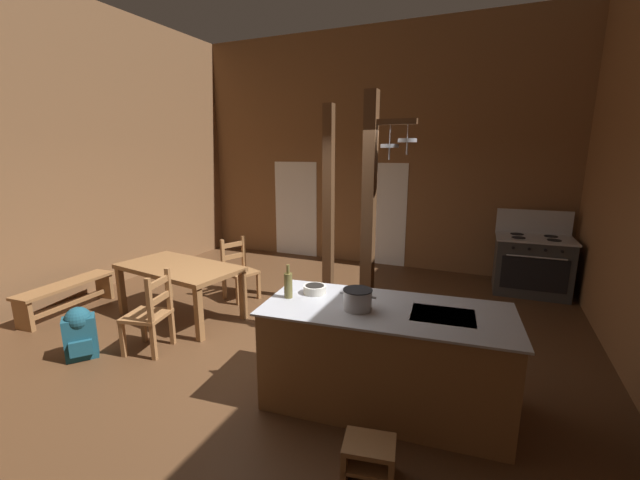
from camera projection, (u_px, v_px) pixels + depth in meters
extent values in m
cube|color=#4C301C|center=(270.00, 349.00, 4.76)|extent=(8.11, 8.73, 0.10)
cube|color=brown|center=(371.00, 150.00, 7.87)|extent=(8.11, 0.14, 4.58)
cube|color=brown|center=(41.00, 150.00, 5.69)|extent=(0.14, 8.73, 4.58)
cube|color=white|center=(296.00, 209.00, 8.71)|extent=(1.00, 0.01, 2.05)
cube|color=white|center=(385.00, 215.00, 7.94)|extent=(0.84, 0.01, 2.05)
cube|color=brown|center=(385.00, 358.00, 3.57)|extent=(2.18, 1.09, 0.91)
cube|color=#A8AAB2|center=(387.00, 309.00, 3.47)|extent=(2.24, 1.16, 0.02)
cube|color=black|center=(443.00, 315.00, 3.32)|extent=(0.56, 0.45, 0.00)
cube|color=black|center=(390.00, 373.00, 4.06)|extent=(1.99, 0.23, 0.10)
cube|color=#313131|center=(531.00, 266.00, 6.43)|extent=(1.12, 0.79, 0.90)
cube|color=black|center=(534.00, 275.00, 6.09)|extent=(0.93, 0.04, 0.52)
cylinder|color=#A8AAB2|center=(536.00, 257.00, 6.01)|extent=(0.83, 0.05, 0.02)
cube|color=#A8AAB2|center=(535.00, 238.00, 6.33)|extent=(1.16, 0.83, 0.03)
cube|color=#A8AAB2|center=(534.00, 222.00, 6.61)|extent=(1.14, 0.08, 0.40)
cylinder|color=black|center=(554.00, 240.00, 6.10)|extent=(0.21, 0.21, 0.01)
cylinder|color=black|center=(519.00, 238.00, 6.28)|extent=(0.21, 0.21, 0.01)
cylinder|color=black|center=(551.00, 236.00, 6.38)|extent=(0.21, 0.21, 0.01)
cylinder|color=black|center=(517.00, 234.00, 6.55)|extent=(0.21, 0.21, 0.01)
cylinder|color=black|center=(562.00, 252.00, 5.87)|extent=(0.04, 0.03, 0.04)
cylinder|color=black|center=(546.00, 250.00, 5.95)|extent=(0.04, 0.03, 0.04)
cylinder|color=black|center=(529.00, 249.00, 6.03)|extent=(0.04, 0.03, 0.04)
cylinder|color=black|center=(513.00, 248.00, 6.11)|extent=(0.04, 0.03, 0.04)
cube|color=brown|center=(368.00, 223.00, 4.60)|extent=(0.14, 0.14, 2.93)
cube|color=brown|center=(390.00, 122.00, 4.27)|extent=(0.57, 0.09, 0.06)
cylinder|color=#A8AAB2|center=(390.00, 133.00, 4.29)|extent=(0.01, 0.01, 0.23)
cylinder|color=#A8AAB2|center=(390.00, 146.00, 4.32)|extent=(0.20, 0.20, 0.04)
cylinder|color=#A8AAB2|center=(389.00, 153.00, 4.34)|extent=(0.02, 0.02, 0.14)
cylinder|color=#A8AAB2|center=(408.00, 130.00, 4.21)|extent=(0.01, 0.01, 0.18)
cylinder|color=#A8AAB2|center=(407.00, 140.00, 4.23)|extent=(0.20, 0.20, 0.04)
cylinder|color=#A8AAB2|center=(407.00, 148.00, 4.25)|extent=(0.02, 0.02, 0.14)
cube|color=brown|center=(328.00, 207.00, 5.85)|extent=(0.14, 0.14, 2.93)
cube|color=olive|center=(369.00, 445.00, 2.75)|extent=(0.40, 0.34, 0.04)
cube|color=olive|center=(346.00, 459.00, 2.82)|extent=(0.09, 0.28, 0.26)
cube|color=olive|center=(392.00, 467.00, 2.75)|extent=(0.09, 0.28, 0.26)
cube|color=olive|center=(369.00, 463.00, 2.78)|extent=(0.36, 0.33, 0.03)
cube|color=brown|center=(179.00, 268.00, 5.44)|extent=(1.81, 1.13, 0.06)
cube|color=brown|center=(168.00, 277.00, 6.25)|extent=(0.09, 0.09, 0.68)
cube|color=brown|center=(243.00, 295.00, 5.44)|extent=(0.09, 0.09, 0.68)
cube|color=brown|center=(121.00, 291.00, 5.60)|extent=(0.09, 0.09, 0.68)
cube|color=brown|center=(199.00, 315.00, 4.80)|extent=(0.09, 0.09, 0.68)
cube|color=olive|center=(146.00, 316.00, 4.55)|extent=(0.53, 0.53, 0.04)
cube|color=olive|center=(123.00, 340.00, 4.45)|extent=(0.06, 0.06, 0.41)
cube|color=olive|center=(144.00, 325.00, 4.81)|extent=(0.06, 0.06, 0.41)
cube|color=olive|center=(151.00, 320.00, 4.32)|extent=(0.06, 0.06, 0.95)
cube|color=olive|center=(170.00, 307.00, 4.69)|extent=(0.06, 0.06, 0.95)
cube|color=olive|center=(158.00, 283.00, 4.42)|extent=(0.12, 0.38, 0.07)
cube|color=olive|center=(160.00, 299.00, 4.47)|extent=(0.12, 0.38, 0.07)
cube|color=olive|center=(241.00, 272.00, 6.17)|extent=(0.57, 0.57, 0.04)
cube|color=olive|center=(259.00, 286.00, 6.22)|extent=(0.06, 0.06, 0.41)
cube|color=olive|center=(238.00, 292.00, 5.96)|extent=(0.06, 0.06, 0.41)
cube|color=olive|center=(244.00, 265.00, 6.42)|extent=(0.06, 0.06, 0.95)
cube|color=olive|center=(223.00, 269.00, 6.16)|extent=(0.06, 0.06, 0.95)
cube|color=olive|center=(233.00, 245.00, 6.21)|extent=(0.17, 0.37, 0.07)
cube|color=olive|center=(233.00, 256.00, 6.25)|extent=(0.17, 0.37, 0.07)
cube|color=brown|center=(66.00, 285.00, 5.63)|extent=(0.44, 1.38, 0.04)
cube|color=brown|center=(23.00, 316.00, 5.11)|extent=(0.31, 0.08, 0.40)
cube|color=brown|center=(104.00, 286.00, 6.25)|extent=(0.31, 0.08, 0.40)
cube|color=brown|center=(69.00, 304.00, 5.70)|extent=(0.13, 1.17, 0.06)
cube|color=#194756|center=(81.00, 337.00, 4.43)|extent=(0.37, 0.39, 0.48)
cube|color=#194756|center=(81.00, 348.00, 4.33)|extent=(0.19, 0.21, 0.17)
cylinder|color=black|center=(91.00, 331.00, 4.58)|extent=(0.06, 0.06, 0.38)
cylinder|color=black|center=(71.00, 335.00, 4.49)|extent=(0.06, 0.06, 0.38)
sphere|color=#194756|center=(78.00, 319.00, 4.38)|extent=(0.38, 0.38, 0.27)
cylinder|color=#A8AAB2|center=(358.00, 300.00, 3.42)|extent=(0.25, 0.25, 0.17)
cylinder|color=black|center=(358.00, 290.00, 3.40)|extent=(0.26, 0.26, 0.01)
cylinder|color=#A8AAB2|center=(343.00, 293.00, 3.46)|extent=(0.05, 0.02, 0.02)
cylinder|color=#A8AAB2|center=(373.00, 297.00, 3.36)|extent=(0.05, 0.02, 0.02)
cylinder|color=silver|center=(315.00, 289.00, 3.82)|extent=(0.22, 0.22, 0.08)
cylinder|color=black|center=(315.00, 285.00, 3.82)|extent=(0.18, 0.18, 0.00)
cylinder|color=brown|center=(288.00, 286.00, 3.69)|extent=(0.08, 0.08, 0.24)
cylinder|color=brown|center=(288.00, 269.00, 3.66)|extent=(0.03, 0.03, 0.08)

